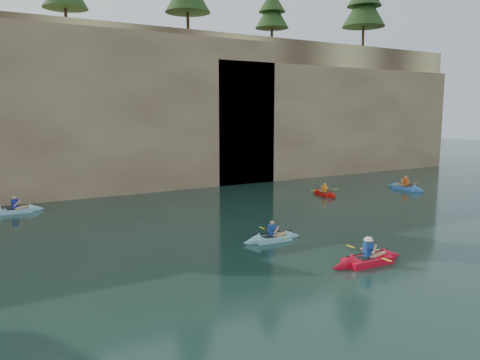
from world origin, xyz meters
TOP-DOWN VIEW (x-y plane):
  - ground at (0.00, 0.00)m, footprint 160.00×160.00m
  - cliff at (0.00, 30.00)m, footprint 70.00×16.00m
  - cliff_slab_center at (2.00, 22.60)m, footprint 24.00×2.40m
  - cliff_slab_east at (22.00, 22.60)m, footprint 26.00×2.40m
  - sea_cave_center at (-4.00, 21.95)m, footprint 3.50×1.00m
  - sea_cave_east at (10.00, 21.95)m, footprint 5.00×1.00m
  - main_kayaker at (5.14, 2.44)m, footprint 3.43×2.31m
  - kayaker_ltblue_near at (3.84, 6.85)m, footprint 2.93×2.26m
  - kayaker_red_far at (13.34, 14.37)m, footprint 2.13×2.99m
  - kayaker_ltblue_mid at (-5.34, 19.00)m, footprint 3.13×2.35m
  - kayaker_blue_east at (20.00, 13.19)m, footprint 2.50×3.64m

SIDE VIEW (x-z plane):
  - ground at x=0.00m, z-range 0.00..0.00m
  - kayaker_red_far at x=13.34m, z-range -0.40..0.67m
  - kayaker_ltblue_near at x=3.84m, z-range -0.43..0.71m
  - kayaker_ltblue_mid at x=-5.34m, z-range -0.45..0.74m
  - kayaker_blue_east at x=20.00m, z-range -0.48..0.80m
  - main_kayaker at x=5.14m, z-range -0.46..0.80m
  - sea_cave_center at x=-4.00m, z-range 0.00..3.20m
  - sea_cave_east at x=10.00m, z-range 0.00..4.50m
  - cliff_slab_east at x=22.00m, z-range 0.00..9.84m
  - cliff_slab_center at x=2.00m, z-range 0.00..11.40m
  - cliff at x=0.00m, z-range 0.00..12.00m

